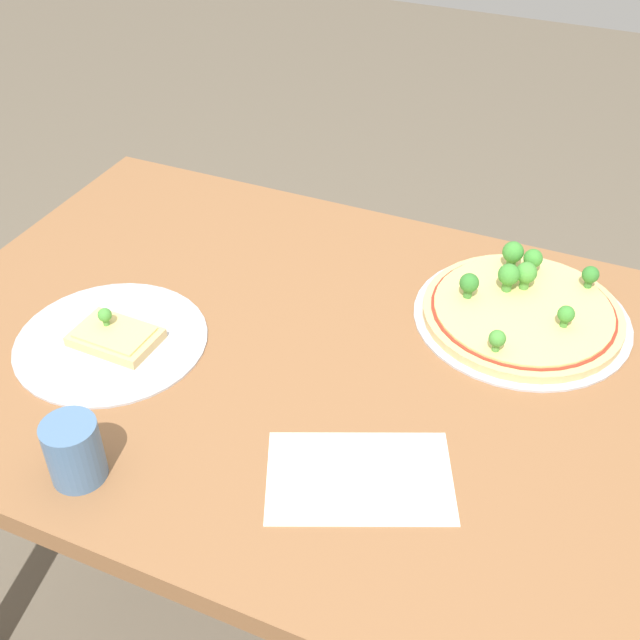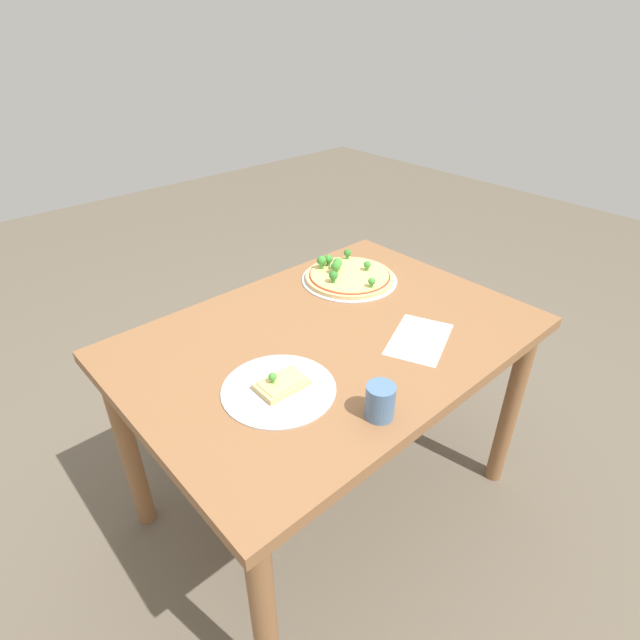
{
  "view_description": "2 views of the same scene",
  "coord_description": "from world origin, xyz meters",
  "px_view_note": "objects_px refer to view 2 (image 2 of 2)",
  "views": [
    {
      "loc": [
        0.4,
        -0.84,
        1.54
      ],
      "look_at": [
        0.01,
        0.06,
        0.76
      ],
      "focal_mm": 45.0,
      "sensor_mm": 36.0,
      "label": 1
    },
    {
      "loc": [
        -0.86,
        -0.91,
        1.57
      ],
      "look_at": [
        0.01,
        0.06,
        0.76
      ],
      "focal_mm": 28.0,
      "sensor_mm": 36.0,
      "label": 2
    }
  ],
  "objects_px": {
    "dining_table": "(330,360)",
    "pizza_tray_whole": "(348,276)",
    "pizza_tray_slice": "(280,387)",
    "drinking_cup": "(380,401)"
  },
  "relations": [
    {
      "from": "dining_table",
      "to": "pizza_tray_whole",
      "type": "height_order",
      "value": "pizza_tray_whole"
    },
    {
      "from": "dining_table",
      "to": "pizza_tray_slice",
      "type": "bearing_deg",
      "value": -159.78
    },
    {
      "from": "pizza_tray_whole",
      "to": "drinking_cup",
      "type": "xyz_separation_m",
      "value": [
        -0.45,
        -0.55,
        0.03
      ]
    },
    {
      "from": "dining_table",
      "to": "drinking_cup",
      "type": "distance_m",
      "value": 0.4
    },
    {
      "from": "dining_table",
      "to": "pizza_tray_slice",
      "type": "relative_size",
      "value": 4.1
    },
    {
      "from": "dining_table",
      "to": "pizza_tray_whole",
      "type": "bearing_deg",
      "value": 36.36
    },
    {
      "from": "dining_table",
      "to": "drinking_cup",
      "type": "height_order",
      "value": "drinking_cup"
    },
    {
      "from": "pizza_tray_whole",
      "to": "pizza_tray_slice",
      "type": "bearing_deg",
      "value": -150.77
    },
    {
      "from": "pizza_tray_whole",
      "to": "pizza_tray_slice",
      "type": "height_order",
      "value": "pizza_tray_whole"
    },
    {
      "from": "dining_table",
      "to": "drinking_cup",
      "type": "relative_size",
      "value": 13.61
    }
  ]
}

